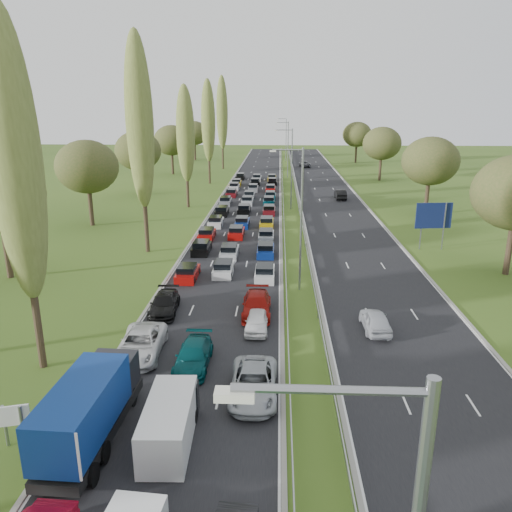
{
  "coord_description": "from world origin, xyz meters",
  "views": [
    {
      "loc": [
        2.61,
        2.62,
        15.11
      ],
      "look_at": [
        0.54,
        47.85,
        1.5
      ],
      "focal_mm": 35.0,
      "sensor_mm": 36.0,
      "label": 1
    }
  ],
  "objects_px": {
    "white_van_rear": "(170,421)",
    "near_car_3": "(164,304)",
    "near_car_2": "(141,344)",
    "info_sign": "(13,420)",
    "direction_sign": "(434,218)",
    "blue_lorry": "(91,407)"
  },
  "relations": [
    {
      "from": "white_van_rear",
      "to": "near_car_3",
      "type": "bearing_deg",
      "value": 101.35
    },
    {
      "from": "near_car_3",
      "to": "white_van_rear",
      "type": "distance_m",
      "value": 15.5
    },
    {
      "from": "near_car_3",
      "to": "info_sign",
      "type": "relative_size",
      "value": 2.34
    },
    {
      "from": "direction_sign",
      "to": "near_car_3",
      "type": "bearing_deg",
      "value": -143.51
    },
    {
      "from": "near_car_3",
      "to": "blue_lorry",
      "type": "bearing_deg",
      "value": -93.56
    },
    {
      "from": "near_car_2",
      "to": "white_van_rear",
      "type": "relative_size",
      "value": 1.09
    },
    {
      "from": "near_car_2",
      "to": "direction_sign",
      "type": "height_order",
      "value": "direction_sign"
    },
    {
      "from": "near_car_2",
      "to": "info_sign",
      "type": "xyz_separation_m",
      "value": [
        -3.46,
        -8.91,
        0.56
      ]
    },
    {
      "from": "info_sign",
      "to": "white_van_rear",
      "type": "bearing_deg",
      "value": 5.61
    },
    {
      "from": "near_car_3",
      "to": "info_sign",
      "type": "bearing_deg",
      "value": -106.07
    },
    {
      "from": "near_car_3",
      "to": "blue_lorry",
      "type": "distance_m",
      "value": 15.28
    },
    {
      "from": "info_sign",
      "to": "direction_sign",
      "type": "bearing_deg",
      "value": 50.16
    },
    {
      "from": "white_van_rear",
      "to": "near_car_2",
      "type": "bearing_deg",
      "value": 111.56
    },
    {
      "from": "near_car_3",
      "to": "white_van_rear",
      "type": "xyz_separation_m",
      "value": [
        3.66,
        -15.06,
        0.35
      ]
    },
    {
      "from": "white_van_rear",
      "to": "info_sign",
      "type": "relative_size",
      "value": 2.5
    },
    {
      "from": "white_van_rear",
      "to": "info_sign",
      "type": "distance_m",
      "value": 7.13
    },
    {
      "from": "blue_lorry",
      "to": "info_sign",
      "type": "height_order",
      "value": "blue_lorry"
    },
    {
      "from": "near_car_2",
      "to": "blue_lorry",
      "type": "bearing_deg",
      "value": -92.23
    },
    {
      "from": "blue_lorry",
      "to": "info_sign",
      "type": "bearing_deg",
      "value": -169.46
    },
    {
      "from": "info_sign",
      "to": "direction_sign",
      "type": "height_order",
      "value": "direction_sign"
    },
    {
      "from": "near_car_2",
      "to": "white_van_rear",
      "type": "distance_m",
      "value": 8.98
    },
    {
      "from": "near_car_2",
      "to": "blue_lorry",
      "type": "height_order",
      "value": "blue_lorry"
    }
  ]
}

